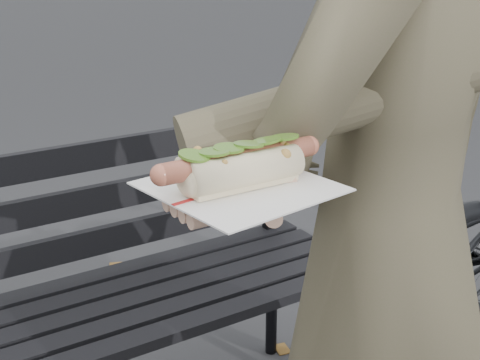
# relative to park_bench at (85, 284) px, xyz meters

# --- Properties ---
(park_bench) EXTENTS (1.50, 0.44, 0.88)m
(park_bench) POSITION_rel_park_bench_xyz_m (0.00, 0.00, 0.00)
(park_bench) COLOR black
(park_bench) RESTS_ON ground
(person) EXTENTS (0.75, 0.59, 1.79)m
(person) POSITION_rel_park_bench_xyz_m (0.27, -0.83, 0.37)
(person) COLOR brown
(person) RESTS_ON ground
(held_hotdog) EXTENTS (0.62, 0.32, 0.20)m
(held_hotdog) POSITION_rel_park_bench_xyz_m (0.08, -0.88, 0.64)
(held_hotdog) COLOR brown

